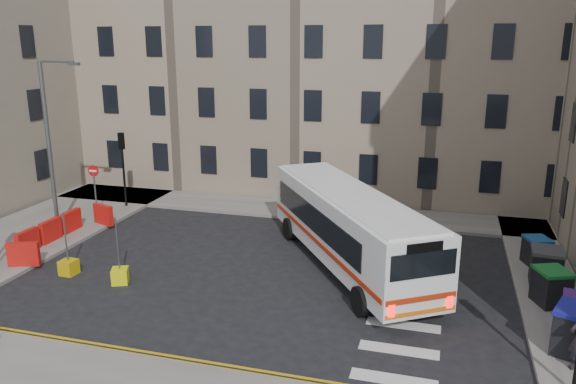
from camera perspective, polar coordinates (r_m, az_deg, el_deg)
The scene contains 16 objects.
ground at distance 22.39m, azimuth 1.87°, elevation -8.72°, with size 120.00×120.00×0.00m, color black.
pavement_north at distance 31.79m, azimuth -4.85°, elevation -1.32°, with size 36.00×3.20×0.15m, color slate.
pavement_east at distance 25.83m, azimuth 24.09°, elevation -6.59°, with size 2.40×26.00×0.15m, color slate.
pavement_west at distance 29.57m, azimuth -24.99°, elevation -4.01°, with size 6.00×22.00×0.15m, color slate.
terrace_north at distance 37.33m, azimuth -2.78°, elevation 14.46°, with size 38.30×10.80×17.20m.
traffic_light_nw at distance 31.94m, azimuth -16.45°, elevation 3.35°, with size 0.28×0.22×4.10m.
streetlamp at distance 28.67m, azimuth -23.13°, elevation 4.45°, with size 0.50×0.22×8.14m.
no_entry_north at distance 30.76m, azimuth -19.09°, elevation 1.18°, with size 0.60×0.08×3.00m.
roadworks_barriers at distance 27.69m, azimuth -22.39°, elevation -3.71°, with size 1.66×6.26×1.00m.
bus at distance 22.95m, azimuth 6.15°, elevation -3.35°, with size 8.53×11.01×3.13m.
wheelie_bin_a at distance 18.86m, azimuth 27.13°, elevation -12.40°, with size 1.50×1.60×1.42m.
wheelie_bin_c at distance 21.77m, azimuth 25.18°, elevation -8.69°, with size 1.37×1.45×1.28m.
wheelie_bin_d at distance 23.29m, azimuth 24.72°, elevation -6.91°, with size 1.20×1.36×1.42m.
wheelie_bin_e at distance 25.26m, azimuth 23.92°, elevation -5.48°, with size 1.19×1.27×1.14m.
bollard_yellow at distance 22.76m, azimuth -16.69°, elevation -8.16°, with size 0.60×0.60×0.60m, color #D7DD0C.
bollard_chevron at distance 24.24m, azimuth -21.38°, elevation -7.13°, with size 0.60×0.60×0.60m, color #BF9D0B.
Camera 1 is at (4.93, -19.87, 9.06)m, focal length 35.00 mm.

